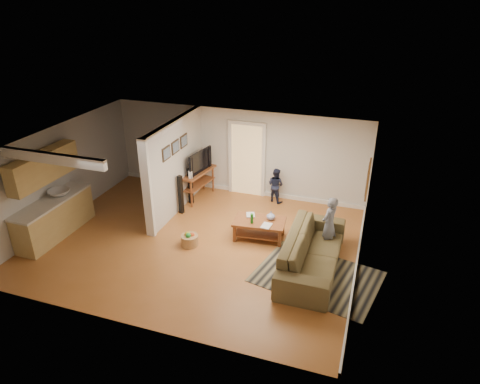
% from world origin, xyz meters
% --- Properties ---
extents(ground, '(7.50, 7.50, 0.00)m').
position_xyz_m(ground, '(0.00, 0.00, 0.00)').
color(ground, '#9B5A27').
rests_on(ground, ground).
extents(room_shell, '(7.54, 6.02, 2.52)m').
position_xyz_m(room_shell, '(-1.07, 0.43, 1.46)').
color(room_shell, silver).
rests_on(room_shell, ground).
extents(area_rug, '(2.82, 2.31, 0.01)m').
position_xyz_m(area_rug, '(2.97, -0.49, 0.01)').
color(area_rug, black).
rests_on(area_rug, ground).
extents(sofa, '(1.10, 2.82, 0.82)m').
position_xyz_m(sofa, '(2.79, -0.19, 0.00)').
color(sofa, '#4E4227').
rests_on(sofa, ground).
extents(coffee_table, '(1.29, 0.83, 0.73)m').
position_xyz_m(coffee_table, '(1.37, 0.64, 0.38)').
color(coffee_table, maroon).
rests_on(coffee_table, ground).
extents(tv_console, '(0.71, 1.40, 1.15)m').
position_xyz_m(tv_console, '(-0.94, 2.19, 0.77)').
color(tv_console, maroon).
rests_on(tv_console, ground).
extents(speaker_left, '(0.13, 0.13, 1.09)m').
position_xyz_m(speaker_left, '(-1.00, 1.20, 0.55)').
color(speaker_left, black).
rests_on(speaker_left, ground).
extents(speaker_right, '(0.14, 0.14, 1.06)m').
position_xyz_m(speaker_right, '(-1.00, 1.82, 0.53)').
color(speaker_right, black).
rests_on(speaker_right, ground).
extents(toy_basket, '(0.41, 0.41, 0.36)m').
position_xyz_m(toy_basket, '(-0.11, -0.22, 0.15)').
color(toy_basket, '#9E7744').
rests_on(toy_basket, ground).
extents(child, '(0.48, 0.57, 1.33)m').
position_xyz_m(child, '(3.00, 0.66, 0.00)').
color(child, slate).
rests_on(child, ground).
extents(toddler, '(0.60, 0.54, 1.00)m').
position_xyz_m(toddler, '(1.23, 2.70, 0.00)').
color(toddler, '#1D233C').
rests_on(toddler, ground).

